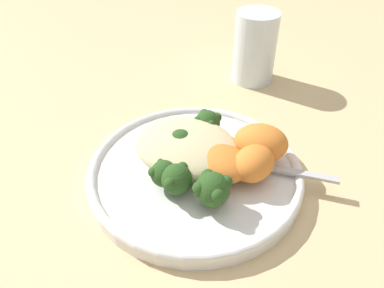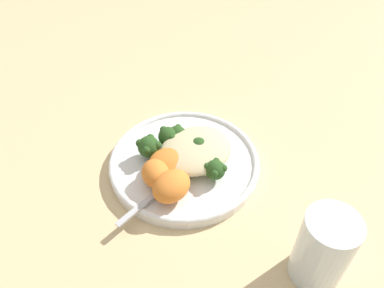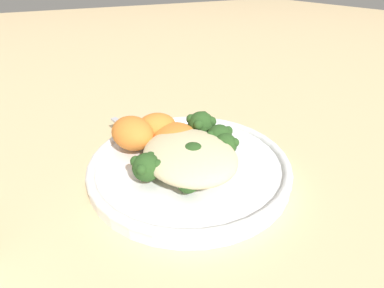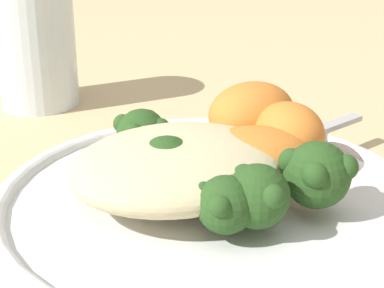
{
  "view_description": "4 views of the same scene",
  "coord_description": "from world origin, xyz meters",
  "px_view_note": "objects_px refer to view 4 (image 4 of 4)",
  "views": [
    {
      "loc": [
        0.14,
        -0.31,
        0.33
      ],
      "look_at": [
        -0.02,
        -0.0,
        0.04
      ],
      "focal_mm": 35.0,
      "sensor_mm": 36.0,
      "label": 1
    },
    {
      "loc": [
        0.24,
        0.35,
        0.49
      ],
      "look_at": [
        -0.03,
        -0.02,
        0.05
      ],
      "focal_mm": 35.0,
      "sensor_mm": 36.0,
      "label": 2
    },
    {
      "loc": [
        -0.3,
        0.14,
        0.23
      ],
      "look_at": [
        0.0,
        -0.03,
        0.03
      ],
      "focal_mm": 28.0,
      "sensor_mm": 36.0,
      "label": 3
    },
    {
      "loc": [
        -0.19,
        -0.31,
        0.19
      ],
      "look_at": [
        -0.02,
        0.0,
        0.05
      ],
      "focal_mm": 60.0,
      "sensor_mm": 36.0,
      "label": 4
    }
  ],
  "objects_px": {
    "broccoli_stalk_0": "(157,139)",
    "broccoli_stalk_2": "(179,166)",
    "broccoli_stalk_4": "(255,194)",
    "water_glass": "(36,41)",
    "broccoli_stalk_3": "(228,189)",
    "sweet_potato_chunk_2": "(252,113)",
    "broccoli_stalk_1": "(137,170)",
    "sweet_potato_chunk_0": "(253,155)",
    "quinoa_mound": "(177,165)",
    "plate": "(211,207)",
    "broccoli_stalk_5": "(295,171)",
    "sweet_potato_chunk_1": "(250,155)",
    "spoon": "(279,143)",
    "sweet_potato_chunk_3": "(293,135)"
  },
  "relations": [
    {
      "from": "broccoli_stalk_0",
      "to": "sweet_potato_chunk_2",
      "type": "xyz_separation_m",
      "value": [
        0.07,
        -0.0,
        0.01
      ]
    },
    {
      "from": "broccoli_stalk_1",
      "to": "broccoli_stalk_4",
      "type": "xyz_separation_m",
      "value": [
        0.04,
        -0.07,
        0.01
      ]
    },
    {
      "from": "quinoa_mound",
      "to": "broccoli_stalk_3",
      "type": "bearing_deg",
      "value": -66.87
    },
    {
      "from": "quinoa_mound",
      "to": "broccoli_stalk_5",
      "type": "xyz_separation_m",
      "value": [
        0.06,
        -0.04,
        -0.0
      ]
    },
    {
      "from": "sweet_potato_chunk_0",
      "to": "broccoli_stalk_0",
      "type": "bearing_deg",
      "value": 127.12
    },
    {
      "from": "broccoli_stalk_5",
      "to": "broccoli_stalk_0",
      "type": "bearing_deg",
      "value": -171.05
    },
    {
      "from": "broccoli_stalk_0",
      "to": "sweet_potato_chunk_1",
      "type": "relative_size",
      "value": 1.28
    },
    {
      "from": "quinoa_mound",
      "to": "sweet_potato_chunk_1",
      "type": "height_order",
      "value": "quinoa_mound"
    },
    {
      "from": "broccoli_stalk_3",
      "to": "sweet_potato_chunk_1",
      "type": "distance_m",
      "value": 0.04
    },
    {
      "from": "plate",
      "to": "broccoli_stalk_2",
      "type": "height_order",
      "value": "broccoli_stalk_2"
    },
    {
      "from": "broccoli_stalk_0",
      "to": "broccoli_stalk_2",
      "type": "bearing_deg",
      "value": 134.02
    },
    {
      "from": "broccoli_stalk_0",
      "to": "broccoli_stalk_1",
      "type": "distance_m",
      "value": 0.04
    },
    {
      "from": "broccoli_stalk_3",
      "to": "water_glass",
      "type": "height_order",
      "value": "water_glass"
    },
    {
      "from": "quinoa_mound",
      "to": "broccoli_stalk_0",
      "type": "bearing_deg",
      "value": 79.54
    },
    {
      "from": "broccoli_stalk_0",
      "to": "sweet_potato_chunk_3",
      "type": "distance_m",
      "value": 0.09
    },
    {
      "from": "broccoli_stalk_0",
      "to": "broccoli_stalk_4",
      "type": "xyz_separation_m",
      "value": [
        0.01,
        -0.1,
        0.0
      ]
    },
    {
      "from": "broccoli_stalk_5",
      "to": "sweet_potato_chunk_0",
      "type": "bearing_deg",
      "value": 172.5
    },
    {
      "from": "broccoli_stalk_3",
      "to": "quinoa_mound",
      "type": "bearing_deg",
      "value": -121.93
    },
    {
      "from": "broccoli_stalk_3",
      "to": "sweet_potato_chunk_2",
      "type": "distance_m",
      "value": 0.1
    },
    {
      "from": "broccoli_stalk_1",
      "to": "sweet_potato_chunk_0",
      "type": "height_order",
      "value": "sweet_potato_chunk_0"
    },
    {
      "from": "sweet_potato_chunk_1",
      "to": "broccoli_stalk_5",
      "type": "bearing_deg",
      "value": -77.95
    },
    {
      "from": "broccoli_stalk_1",
      "to": "sweet_potato_chunk_1",
      "type": "xyz_separation_m",
      "value": [
        0.07,
        -0.02,
        0.0
      ]
    },
    {
      "from": "broccoli_stalk_0",
      "to": "broccoli_stalk_2",
      "type": "xyz_separation_m",
      "value": [
        -0.01,
        -0.05,
        0.0
      ]
    },
    {
      "from": "broccoli_stalk_0",
      "to": "broccoli_stalk_4",
      "type": "relative_size",
      "value": 1.08
    },
    {
      "from": "broccoli_stalk_4",
      "to": "water_glass",
      "type": "bearing_deg",
      "value": -154.3
    },
    {
      "from": "water_glass",
      "to": "sweet_potato_chunk_0",
      "type": "bearing_deg",
      "value": -77.52
    },
    {
      "from": "broccoli_stalk_2",
      "to": "sweet_potato_chunk_0",
      "type": "relative_size",
      "value": 1.17
    },
    {
      "from": "broccoli_stalk_4",
      "to": "broccoli_stalk_5",
      "type": "bearing_deg",
      "value": 127.47
    },
    {
      "from": "quinoa_mound",
      "to": "sweet_potato_chunk_2",
      "type": "xyz_separation_m",
      "value": [
        0.08,
        0.04,
        0.0
      ]
    },
    {
      "from": "broccoli_stalk_2",
      "to": "broccoli_stalk_3",
      "type": "relative_size",
      "value": 0.8
    },
    {
      "from": "broccoli_stalk_2",
      "to": "sweet_potato_chunk_1",
      "type": "relative_size",
      "value": 1.16
    },
    {
      "from": "quinoa_mound",
      "to": "broccoli_stalk_5",
      "type": "distance_m",
      "value": 0.07
    },
    {
      "from": "sweet_potato_chunk_0",
      "to": "sweet_potato_chunk_2",
      "type": "bearing_deg",
      "value": 57.73
    },
    {
      "from": "plate",
      "to": "sweet_potato_chunk_1",
      "type": "bearing_deg",
      "value": 9.61
    },
    {
      "from": "broccoli_stalk_3",
      "to": "plate",
      "type": "bearing_deg",
      "value": -151.99
    },
    {
      "from": "broccoli_stalk_4",
      "to": "sweet_potato_chunk_0",
      "type": "height_order",
      "value": "broccoli_stalk_4"
    },
    {
      "from": "sweet_potato_chunk_1",
      "to": "broccoli_stalk_4",
      "type": "bearing_deg",
      "value": -120.76
    },
    {
      "from": "spoon",
      "to": "water_glass",
      "type": "relative_size",
      "value": 1.04
    },
    {
      "from": "broccoli_stalk_3",
      "to": "sweet_potato_chunk_1",
      "type": "xyz_separation_m",
      "value": [
        0.03,
        0.03,
        0.0
      ]
    },
    {
      "from": "sweet_potato_chunk_0",
      "to": "sweet_potato_chunk_2",
      "type": "xyz_separation_m",
      "value": [
        0.03,
        0.05,
        0.01
      ]
    },
    {
      "from": "plate",
      "to": "sweet_potato_chunk_2",
      "type": "xyz_separation_m",
      "value": [
        0.06,
        0.05,
        0.03
      ]
    },
    {
      "from": "quinoa_mound",
      "to": "sweet_potato_chunk_2",
      "type": "height_order",
      "value": "sweet_potato_chunk_2"
    },
    {
      "from": "quinoa_mound",
      "to": "plate",
      "type": "bearing_deg",
      "value": -28.26
    },
    {
      "from": "broccoli_stalk_0",
      "to": "broccoli_stalk_1",
      "type": "height_order",
      "value": "broccoli_stalk_0"
    },
    {
      "from": "plate",
      "to": "broccoli_stalk_2",
      "type": "bearing_deg",
      "value": 150.66
    },
    {
      "from": "sweet_potato_chunk_0",
      "to": "water_glass",
      "type": "distance_m",
      "value": 0.27
    },
    {
      "from": "broccoli_stalk_3",
      "to": "sweet_potato_chunk_0",
      "type": "distance_m",
      "value": 0.04
    },
    {
      "from": "broccoli_stalk_1",
      "to": "sweet_potato_chunk_1",
      "type": "height_order",
      "value": "sweet_potato_chunk_1"
    },
    {
      "from": "broccoli_stalk_1",
      "to": "broccoli_stalk_5",
      "type": "relative_size",
      "value": 1.0
    },
    {
      "from": "broccoli_stalk_0",
      "to": "water_glass",
      "type": "relative_size",
      "value": 0.78
    }
  ]
}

